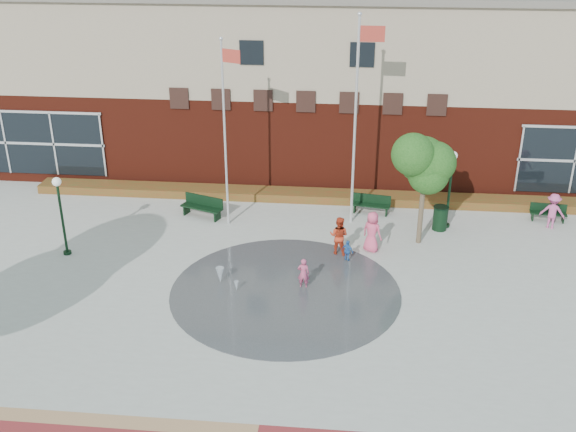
# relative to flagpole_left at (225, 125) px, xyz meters

# --- Properties ---
(ground) EXTENTS (120.00, 120.00, 0.00)m
(ground) POSITION_rel_flagpole_left_xyz_m (3.07, -8.55, -4.54)
(ground) COLOR #666056
(ground) RESTS_ON ground
(plaza_concrete) EXTENTS (46.00, 18.00, 0.01)m
(plaza_concrete) POSITION_rel_flagpole_left_xyz_m (3.07, -4.55, -4.53)
(plaza_concrete) COLOR #A8A8A0
(plaza_concrete) RESTS_ON ground
(splash_pad) EXTENTS (8.40, 8.40, 0.01)m
(splash_pad) POSITION_rel_flagpole_left_xyz_m (3.07, -5.55, -4.53)
(splash_pad) COLOR #383A3D
(splash_pad) RESTS_ON ground
(library_building) EXTENTS (44.40, 10.40, 9.20)m
(library_building) POSITION_rel_flagpole_left_xyz_m (3.07, 8.93, 0.11)
(library_building) COLOR #5B1A0E
(library_building) RESTS_ON ground
(flower_bed) EXTENTS (26.00, 1.20, 0.40)m
(flower_bed) POSITION_rel_flagpole_left_xyz_m (3.07, 3.05, -4.54)
(flower_bed) COLOR #A32415
(flower_bed) RESTS_ON ground
(flagpole_left) EXTENTS (0.89, 0.44, 8.15)m
(flagpole_left) POSITION_rel_flagpole_left_xyz_m (0.00, 0.00, 0.00)
(flagpole_left) COLOR white
(flagpole_left) RESTS_ON ground
(flagpole_right) EXTENTS (1.12, 0.18, 9.08)m
(flagpole_right) POSITION_rel_flagpole_left_xyz_m (5.43, 0.72, 0.54)
(flagpole_right) COLOR white
(flagpole_right) RESTS_ON ground
(lamp_left) EXTENTS (0.35, 0.35, 3.33)m
(lamp_left) POSITION_rel_flagpole_left_xyz_m (-6.01, -3.48, -2.47)
(lamp_left) COLOR black
(lamp_left) RESTS_ON ground
(lamp_right) EXTENTS (0.37, 0.37, 3.50)m
(lamp_right) POSITION_rel_flagpole_left_xyz_m (9.53, 0.62, -2.36)
(lamp_right) COLOR black
(lamp_right) RESTS_ON ground
(bench_left) EXTENTS (2.03, 1.20, 0.99)m
(bench_left) POSITION_rel_flagpole_left_xyz_m (-1.34, 0.58, -4.22)
(bench_left) COLOR black
(bench_left) RESTS_ON ground
(bench_mid) EXTENTS (1.81, 0.78, 0.88)m
(bench_mid) POSITION_rel_flagpole_left_xyz_m (6.26, 1.73, -4.25)
(bench_mid) COLOR black
(bench_mid) RESTS_ON ground
(bench_right) EXTENTS (1.60, 0.59, 0.79)m
(bench_right) POSITION_rel_flagpole_left_xyz_m (14.12, 1.69, -4.28)
(bench_right) COLOR black
(bench_right) RESTS_ON ground
(trash_can) EXTENTS (0.67, 0.67, 1.09)m
(trash_can) POSITION_rel_flagpole_left_xyz_m (9.21, 0.31, -3.98)
(trash_can) COLOR black
(trash_can) RESTS_ON ground
(tree_mid) EXTENTS (2.93, 2.93, 4.95)m
(tree_mid) POSITION_rel_flagpole_left_xyz_m (8.21, -1.05, -0.93)
(tree_mid) COLOR #4C3D2C
(tree_mid) RESTS_ON ground
(water_jet_a) EXTENTS (0.32, 0.32, 0.62)m
(water_jet_a) POSITION_rel_flagpole_left_xyz_m (0.59, -5.17, -4.54)
(water_jet_a) COLOR white
(water_jet_a) RESTS_ON ground
(water_jet_b) EXTENTS (0.17, 0.17, 0.39)m
(water_jet_b) POSITION_rel_flagpole_left_xyz_m (1.29, -5.69, -4.54)
(water_jet_b) COLOR white
(water_jet_b) RESTS_ON ground
(child_splash) EXTENTS (0.44, 0.30, 1.19)m
(child_splash) POSITION_rel_flagpole_left_xyz_m (3.70, -5.17, -3.94)
(child_splash) COLOR #C44770
(child_splash) RESTS_ON ground
(adult_red) EXTENTS (0.93, 0.81, 1.63)m
(adult_red) POSITION_rel_flagpole_left_xyz_m (4.90, -2.37, -3.73)
(adult_red) COLOR red
(adult_red) RESTS_ON ground
(adult_pink) EXTENTS (1.01, 0.91, 1.73)m
(adult_pink) POSITION_rel_flagpole_left_xyz_m (6.23, -1.98, -3.68)
(adult_pink) COLOR #F0517A
(adult_pink) RESTS_ON ground
(child_blue) EXTENTS (0.57, 0.47, 0.90)m
(child_blue) POSITION_rel_flagpole_left_xyz_m (5.28, -2.95, -4.09)
(child_blue) COLOR blue
(child_blue) RESTS_ON ground
(person_bench) EXTENTS (1.17, 0.89, 1.60)m
(person_bench) POSITION_rel_flagpole_left_xyz_m (14.07, 0.98, -3.74)
(person_bench) COLOR #C75190
(person_bench) RESTS_ON ground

